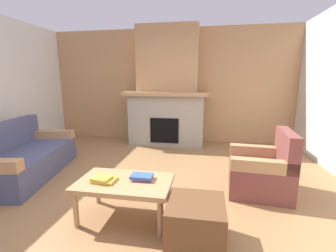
{
  "coord_description": "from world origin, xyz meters",
  "views": [
    {
      "loc": [
        0.93,
        -2.66,
        1.48
      ],
      "look_at": [
        0.26,
        1.19,
        0.7
      ],
      "focal_mm": 24.4,
      "sensor_mm": 36.0,
      "label": 1
    }
  ],
  "objects_px": {
    "couch": "(23,158)",
    "coffee_table": "(125,185)",
    "fireplace": "(167,94)",
    "ottoman": "(196,222)",
    "armchair": "(263,171)"
  },
  "relations": [
    {
      "from": "armchair",
      "to": "coffee_table",
      "type": "height_order",
      "value": "armchair"
    },
    {
      "from": "couch",
      "to": "coffee_table",
      "type": "relative_size",
      "value": 1.93
    },
    {
      "from": "ottoman",
      "to": "coffee_table",
      "type": "bearing_deg",
      "value": 161.49
    },
    {
      "from": "couch",
      "to": "armchair",
      "type": "relative_size",
      "value": 2.27
    },
    {
      "from": "coffee_table",
      "to": "ottoman",
      "type": "height_order",
      "value": "coffee_table"
    },
    {
      "from": "ottoman",
      "to": "couch",
      "type": "bearing_deg",
      "value": 158.82
    },
    {
      "from": "couch",
      "to": "coffee_table",
      "type": "xyz_separation_m",
      "value": [
        1.96,
        -0.8,
        0.09
      ]
    },
    {
      "from": "coffee_table",
      "to": "ottoman",
      "type": "relative_size",
      "value": 1.92
    },
    {
      "from": "fireplace",
      "to": "armchair",
      "type": "height_order",
      "value": "fireplace"
    },
    {
      "from": "fireplace",
      "to": "ottoman",
      "type": "bearing_deg",
      "value": -75.8
    },
    {
      "from": "coffee_table",
      "to": "fireplace",
      "type": "bearing_deg",
      "value": 91.48
    },
    {
      "from": "coffee_table",
      "to": "ottoman",
      "type": "xyz_separation_m",
      "value": [
        0.78,
        -0.26,
        -0.18
      ]
    },
    {
      "from": "couch",
      "to": "coffee_table",
      "type": "bearing_deg",
      "value": -22.22
    },
    {
      "from": "armchair",
      "to": "coffee_table",
      "type": "distance_m",
      "value": 1.84
    },
    {
      "from": "couch",
      "to": "ottoman",
      "type": "height_order",
      "value": "couch"
    }
  ]
}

